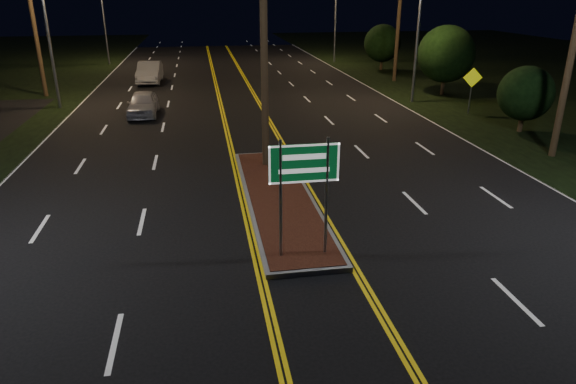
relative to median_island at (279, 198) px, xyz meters
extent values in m
plane|color=black|center=(0.00, -7.00, -0.08)|extent=(120.00, 120.00, 0.00)
cube|color=gray|center=(0.00, 0.00, -0.01)|extent=(2.25, 10.25, 0.15)
cube|color=#592819|center=(0.00, 0.00, 0.08)|extent=(2.00, 10.00, 0.02)
cylinder|color=gray|center=(-0.60, -4.20, 1.67)|extent=(0.08, 0.08, 3.20)
cylinder|color=gray|center=(0.60, -4.20, 1.67)|extent=(0.08, 0.08, 3.20)
cube|color=#07471E|center=(0.00, -4.20, 2.62)|extent=(1.80, 0.04, 1.00)
cube|color=white|center=(0.00, -4.22, 2.62)|extent=(1.80, 0.01, 1.00)
cylinder|color=gray|center=(-11.00, 17.00, 4.42)|extent=(0.18, 0.18, 9.00)
cylinder|color=gray|center=(-11.00, 37.00, 4.42)|extent=(0.18, 0.18, 9.00)
cylinder|color=gray|center=(11.00, 15.00, 4.42)|extent=(0.18, 0.18, 9.00)
cylinder|color=gray|center=(11.00, 35.00, 4.42)|extent=(0.18, 0.18, 9.00)
cylinder|color=#382819|center=(0.00, 3.50, 3.67)|extent=(0.28, 0.28, 7.50)
cylinder|color=#382819|center=(-12.80, 21.00, 3.92)|extent=(0.28, 0.28, 8.00)
cylinder|color=#382819|center=(12.50, 3.00, 4.17)|extent=(0.28, 0.28, 8.50)
cylinder|color=#382819|center=(12.80, 23.00, 4.67)|extent=(0.28, 0.28, 9.50)
cylinder|color=#382819|center=(13.50, 7.00, 0.37)|extent=(0.24, 0.24, 0.90)
sphere|color=black|center=(13.50, 7.00, 1.87)|extent=(2.70, 2.70, 2.70)
cylinder|color=#382819|center=(14.00, 17.00, 0.55)|extent=(0.24, 0.24, 1.26)
sphere|color=black|center=(14.00, 17.00, 2.65)|extent=(3.78, 3.78, 3.78)
cylinder|color=#382819|center=(13.80, 29.00, 0.46)|extent=(0.24, 0.24, 1.08)
sphere|color=black|center=(13.80, 29.00, 2.26)|extent=(3.24, 3.24, 3.24)
imported|color=#B2B2B8|center=(-5.73, 14.01, 0.71)|extent=(2.07, 4.75, 1.58)
imported|color=#A9ACB3|center=(-6.22, 25.48, 0.84)|extent=(2.51, 5.59, 1.84)
cylinder|color=gray|center=(12.93, 11.27, 1.06)|extent=(0.07, 0.07, 2.30)
cube|color=#E2E50C|center=(12.93, 11.25, 2.00)|extent=(1.10, 0.16, 1.11)
camera|label=1|loc=(-2.45, -16.13, 6.65)|focal=32.00mm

